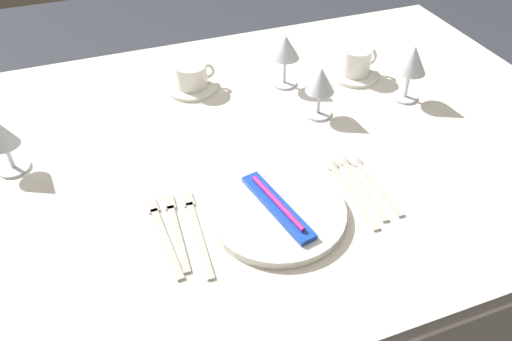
# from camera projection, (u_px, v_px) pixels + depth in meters

# --- Properties ---
(ground_plane) EXTENTS (6.00, 6.00, 0.00)m
(ground_plane) POSITION_uv_depth(u_px,v_px,m) (233.00, 327.00, 1.64)
(ground_plane) COLOR #383D47
(dining_table) EXTENTS (1.80, 1.11, 0.74)m
(dining_table) POSITION_uv_depth(u_px,v_px,m) (225.00, 175.00, 1.21)
(dining_table) COLOR silver
(dining_table) RESTS_ON ground
(dinner_plate) EXTENTS (0.27, 0.27, 0.02)m
(dinner_plate) POSITION_uv_depth(u_px,v_px,m) (277.00, 212.00, 0.99)
(dinner_plate) COLOR white
(dinner_plate) RESTS_ON dining_table
(toothbrush_package) EXTENTS (0.08, 0.21, 0.02)m
(toothbrush_package) POSITION_uv_depth(u_px,v_px,m) (277.00, 206.00, 0.98)
(toothbrush_package) COLOR blue
(toothbrush_package) RESTS_ON dinner_plate
(fork_outer) EXTENTS (0.03, 0.23, 0.00)m
(fork_outer) POSITION_uv_depth(u_px,v_px,m) (196.00, 228.00, 0.96)
(fork_outer) COLOR beige
(fork_outer) RESTS_ON dining_table
(fork_inner) EXTENTS (0.03, 0.21, 0.00)m
(fork_inner) POSITION_uv_depth(u_px,v_px,m) (176.00, 228.00, 0.96)
(fork_inner) COLOR beige
(fork_inner) RESTS_ON dining_table
(fork_salad) EXTENTS (0.03, 0.22, 0.00)m
(fork_salad) POSITION_uv_depth(u_px,v_px,m) (163.00, 232.00, 0.96)
(fork_salad) COLOR beige
(fork_salad) RESTS_ON dining_table
(spoon_soup) EXTENTS (0.03, 0.23, 0.01)m
(spoon_soup) POSITION_uv_depth(u_px,v_px,m) (345.00, 184.00, 1.06)
(spoon_soup) COLOR beige
(spoon_soup) RESTS_ON dining_table
(spoon_dessert) EXTENTS (0.03, 0.22, 0.01)m
(spoon_dessert) POSITION_uv_depth(u_px,v_px,m) (355.00, 178.00, 1.08)
(spoon_dessert) COLOR beige
(spoon_dessert) RESTS_ON dining_table
(spoon_tea) EXTENTS (0.03, 0.20, 0.01)m
(spoon_tea) POSITION_uv_depth(u_px,v_px,m) (368.00, 177.00, 1.08)
(spoon_tea) COLOR beige
(spoon_tea) RESTS_ON dining_table
(saucer_left) EXTENTS (0.14, 0.14, 0.01)m
(saucer_left) POSITION_uv_depth(u_px,v_px,m) (193.00, 87.00, 1.35)
(saucer_left) COLOR white
(saucer_left) RESTS_ON dining_table
(coffee_cup_left) EXTENTS (0.11, 0.08, 0.06)m
(coffee_cup_left) POSITION_uv_depth(u_px,v_px,m) (192.00, 75.00, 1.33)
(coffee_cup_left) COLOR white
(coffee_cup_left) RESTS_ON saucer_left
(saucer_right) EXTENTS (0.14, 0.14, 0.01)m
(saucer_right) POSITION_uv_depth(u_px,v_px,m) (354.00, 74.00, 1.40)
(saucer_right) COLOR white
(saucer_right) RESTS_ON dining_table
(coffee_cup_right) EXTENTS (0.11, 0.08, 0.07)m
(coffee_cup_right) POSITION_uv_depth(u_px,v_px,m) (356.00, 61.00, 1.38)
(coffee_cup_right) COLOR white
(coffee_cup_right) RESTS_ON saucer_right
(wine_glass_centre) EXTENTS (0.07, 0.07, 0.13)m
(wine_glass_centre) POSITION_uv_depth(u_px,v_px,m) (321.00, 83.00, 1.20)
(wine_glass_centre) COLOR silver
(wine_glass_centre) RESTS_ON dining_table
(wine_glass_left) EXTENTS (0.07, 0.07, 0.13)m
(wine_glass_left) POSITION_uv_depth(u_px,v_px,m) (1.00, 137.00, 1.04)
(wine_glass_left) COLOR silver
(wine_glass_left) RESTS_ON dining_table
(wine_glass_right) EXTENTS (0.08, 0.08, 0.15)m
(wine_glass_right) POSITION_uv_depth(u_px,v_px,m) (412.00, 62.00, 1.25)
(wine_glass_right) COLOR silver
(wine_glass_right) RESTS_ON dining_table
(wine_glass_far) EXTENTS (0.08, 0.08, 0.14)m
(wine_glass_far) POSITION_uv_depth(u_px,v_px,m) (285.00, 50.00, 1.31)
(wine_glass_far) COLOR silver
(wine_glass_far) RESTS_ON dining_table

